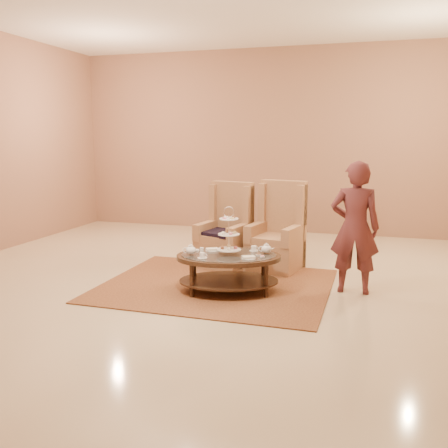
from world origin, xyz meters
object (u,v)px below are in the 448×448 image
(tea_table, at_px, (229,262))
(armchair_left, at_px, (226,237))
(armchair_right, at_px, (278,240))
(person, at_px, (355,228))

(tea_table, bearing_deg, armchair_left, 91.18)
(armchair_right, bearing_deg, tea_table, -93.73)
(tea_table, bearing_deg, armchair_right, 57.79)
(tea_table, xyz_separation_m, armchair_left, (-0.40, 1.24, 0.03))
(tea_table, xyz_separation_m, armchair_right, (0.35, 1.26, 0.04))
(tea_table, distance_m, armchair_right, 1.31)
(armchair_left, distance_m, person, 2.02)
(armchair_left, bearing_deg, person, -12.04)
(tea_table, relative_size, armchair_right, 1.16)
(armchair_right, height_order, person, person)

